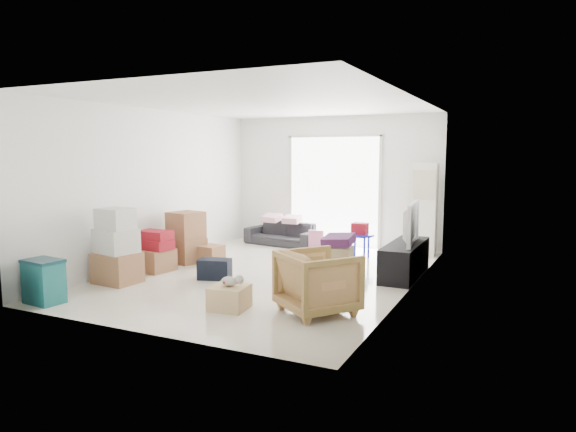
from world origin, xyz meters
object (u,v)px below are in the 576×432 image
(tv_console, at_px, (405,260))
(sofa, at_px, (283,230))
(armchair, at_px, (318,279))
(kids_table, at_px, (360,233))
(ac_tower, at_px, (424,210))
(television, at_px, (405,239))
(ottoman, at_px, (338,259))
(wood_crate, at_px, (230,297))
(storage_bins, at_px, (44,281))

(tv_console, height_order, sofa, sofa)
(armchair, distance_m, kids_table, 3.44)
(ac_tower, relative_size, tv_console, 1.10)
(tv_console, height_order, television, television)
(sofa, height_order, ottoman, sofa)
(ac_tower, height_order, armchair, ac_tower)
(sofa, bearing_deg, kids_table, -9.20)
(tv_console, bearing_deg, sofa, 150.32)
(television, bearing_deg, tv_console, -0.00)
(television, bearing_deg, wood_crate, 144.24)
(storage_bins, xyz_separation_m, wood_crate, (2.31, 0.80, -0.14))
(sofa, distance_m, ottoman, 2.68)
(ac_tower, relative_size, ottoman, 4.15)
(television, height_order, kids_table, television)
(tv_console, bearing_deg, wood_crate, -120.76)
(ac_tower, height_order, wood_crate, ac_tower)
(ac_tower, relative_size, storage_bins, 3.04)
(ac_tower, relative_size, wood_crate, 3.97)
(television, relative_size, wood_crate, 2.54)
(ac_tower, xyz_separation_m, television, (0.05, -1.83, -0.27))
(storage_bins, bearing_deg, ac_tower, 54.04)
(armchair, relative_size, kids_table, 1.29)
(ottoman, height_order, kids_table, kids_table)
(ottoman, distance_m, wood_crate, 2.54)
(storage_bins, distance_m, kids_table, 5.34)
(television, relative_size, armchair, 1.32)
(television, distance_m, armchair, 2.42)
(television, height_order, ottoman, television)
(kids_table, bearing_deg, television, -44.32)
(television, distance_m, wood_crate, 3.14)
(sofa, xyz_separation_m, wood_crate, (1.36, -4.35, -0.18))
(ac_tower, distance_m, kids_table, 1.35)
(storage_bins, distance_m, ottoman, 4.35)
(wood_crate, bearing_deg, ac_tower, 71.13)
(tv_console, distance_m, wood_crate, 3.11)
(tv_console, distance_m, armchair, 2.42)
(tv_console, distance_m, sofa, 3.40)
(ac_tower, bearing_deg, tv_console, -88.44)
(ac_tower, relative_size, television, 1.56)
(television, xyz_separation_m, wood_crate, (-1.59, -2.67, -0.45))
(armchair, height_order, storage_bins, armchair)
(armchair, distance_m, ottoman, 2.23)
(sofa, bearing_deg, wood_crate, -63.08)
(wood_crate, bearing_deg, kids_table, 82.01)
(sofa, distance_m, wood_crate, 4.57)
(ottoman, height_order, wood_crate, ottoman)
(kids_table, bearing_deg, storage_bins, -122.08)
(ottoman, xyz_separation_m, wood_crate, (-0.55, -2.48, -0.06))
(armchair, height_order, kids_table, armchair)
(ac_tower, distance_m, ottoman, 2.35)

